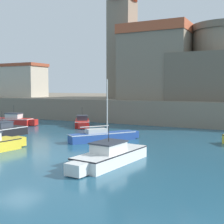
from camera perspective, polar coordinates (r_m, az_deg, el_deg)
name	(u,v)px	position (r m, az deg, el deg)	size (l,w,h in m)	color
ground_plane	(19,160)	(20.11, -16.62, -8.34)	(200.00, 200.00, 0.00)	#235670
quay_seawall	(184,105)	(55.54, 13.11, 1.31)	(120.00, 40.00, 2.83)	gray
motorboat_black_0	(2,131)	(29.78, -19.40, -3.25)	(2.09, 4.93, 2.29)	black
motorboat_white_2	(109,156)	(18.07, -0.48, -8.00)	(2.37, 6.39, 2.23)	white
motorboat_red_6	(82,122)	(35.33, -5.46, -1.88)	(3.56, 4.64, 2.18)	red
motorboat_red_7	(14,121)	(38.26, -17.54, -1.51)	(5.59, 2.80, 2.33)	red
sailboat_blue_8	(103,136)	(25.79, -1.62, -4.34)	(4.32, 5.58, 5.07)	#284C9E
church	(161,61)	(45.71, 8.95, 9.11)	(12.64, 15.70, 15.84)	gray
fortress	(224,71)	(41.90, 19.73, 7.03)	(11.74, 11.74, 9.32)	#685E4F
harbor_shed_near_wharf	(22,80)	(54.76, -16.16, 5.59)	(8.18, 4.50, 5.49)	#BCB29E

